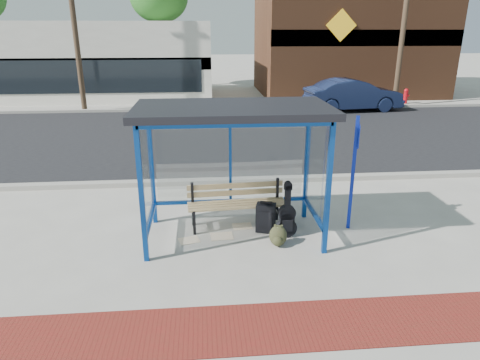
{
  "coord_description": "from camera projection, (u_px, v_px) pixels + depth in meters",
  "views": [
    {
      "loc": [
        -0.51,
        -7.11,
        3.63
      ],
      "look_at": [
        0.14,
        0.2,
        1.03
      ],
      "focal_mm": 32.0,
      "sensor_mm": 36.0,
      "label": 1
    }
  ],
  "objects": [
    {
      "name": "newspaper_b",
      "position": [
        189.0,
        240.0,
        7.76
      ],
      "size": [
        0.42,
        0.37,
        0.01
      ],
      "primitive_type": "cube",
      "rotation": [
        0.0,
        0.0,
        0.27
      ],
      "color": "white",
      "rests_on": "ground"
    },
    {
      "name": "sign_post",
      "position": [
        354.0,
        167.0,
        7.85
      ],
      "size": [
        0.13,
        0.27,
        2.18
      ],
      "rotation": [
        0.0,
        0.0,
        -0.31
      ],
      "color": "#0E209A",
      "rests_on": "ground"
    },
    {
      "name": "bench",
      "position": [
        237.0,
        201.0,
        8.2
      ],
      "size": [
        1.9,
        0.58,
        0.89
      ],
      "rotation": [
        0.0,
        0.0,
        0.07
      ],
      "color": "black",
      "rests_on": "ground"
    },
    {
      "name": "utility_pole_east",
      "position": [
        405.0,
        18.0,
        19.88
      ],
      "size": [
        1.6,
        0.24,
        8.0
      ],
      "color": "#4C3826",
      "rests_on": "ground"
    },
    {
      "name": "parked_car",
      "position": [
        353.0,
        95.0,
        19.87
      ],
      "size": [
        4.6,
        2.0,
        1.47
      ],
      "primitive_type": "imported",
      "rotation": [
        0.0,
        0.0,
        1.67
      ],
      "color": "#182345",
      "rests_on": "ground"
    },
    {
      "name": "ground",
      "position": [
        233.0,
        236.0,
        7.92
      ],
      "size": [
        120.0,
        120.0,
        0.0
      ],
      "primitive_type": "plane",
      "color": "#B2ADA0",
      "rests_on": "ground"
    },
    {
      "name": "newspaper_a",
      "position": [
        222.0,
        236.0,
        7.91
      ],
      "size": [
        0.43,
        0.35,
        0.01
      ],
      "primitive_type": "cube",
      "rotation": [
        0.0,
        0.0,
        0.06
      ],
      "color": "white",
      "rests_on": "ground"
    },
    {
      "name": "suitcase",
      "position": [
        266.0,
        218.0,
        8.02
      ],
      "size": [
        0.4,
        0.32,
        0.61
      ],
      "rotation": [
        0.0,
        0.0,
        -0.3
      ],
      "color": "black",
      "rests_on": "ground"
    },
    {
      "name": "newspaper_c",
      "position": [
        242.0,
        226.0,
        8.32
      ],
      "size": [
        0.4,
        0.32,
        0.01
      ],
      "primitive_type": "cube",
      "rotation": [
        0.0,
        0.0,
        0.07
      ],
      "color": "white",
      "rests_on": "ground"
    },
    {
      "name": "curb_far",
      "position": [
        213.0,
        109.0,
        20.21
      ],
      "size": [
        60.0,
        0.25,
        0.12
      ],
      "primitive_type": "cube",
      "color": "gray",
      "rests_on": "ground"
    },
    {
      "name": "street_asphalt",
      "position": [
        217.0,
        135.0,
        15.44
      ],
      "size": [
        60.0,
        10.0,
        0.0
      ],
      "primitive_type": "cube",
      "color": "black",
      "rests_on": "ground"
    },
    {
      "name": "backpack",
      "position": [
        278.0,
        236.0,
        7.52
      ],
      "size": [
        0.35,
        0.33,
        0.37
      ],
      "rotation": [
        0.0,
        0.0,
        -0.22
      ],
      "color": "#2D2E1A",
      "rests_on": "ground"
    },
    {
      "name": "storefront_brown",
      "position": [
        347.0,
        37.0,
        24.89
      ],
      "size": [
        10.0,
        7.08,
        6.4
      ],
      "color": "#59331E",
      "rests_on": "ground"
    },
    {
      "name": "bus_shelter",
      "position": [
        233.0,
        125.0,
        7.3
      ],
      "size": [
        3.3,
        1.8,
        2.42
      ],
      "color": "navy",
      "rests_on": "ground"
    },
    {
      "name": "curb_near",
      "position": [
        225.0,
        181.0,
        10.63
      ],
      "size": [
        60.0,
        0.25,
        0.12
      ],
      "primitive_type": "cube",
      "color": "gray",
      "rests_on": "ground"
    },
    {
      "name": "guitar_bag",
      "position": [
        287.0,
        218.0,
        7.77
      ],
      "size": [
        0.38,
        0.13,
        1.02
      ],
      "rotation": [
        0.0,
        0.0,
        0.07
      ],
      "color": "black",
      "rests_on": "ground"
    },
    {
      "name": "fire_hydrant",
      "position": [
        406.0,
        95.0,
        21.87
      ],
      "size": [
        0.35,
        0.23,
        0.77
      ],
      "rotation": [
        0.0,
        0.0,
        -0.17
      ],
      "color": "red",
      "rests_on": "ground"
    },
    {
      "name": "utility_pole_west",
      "position": [
        73.0,
        17.0,
        18.64
      ],
      "size": [
        1.6,
        0.24,
        8.0
      ],
      "color": "#4C3826",
      "rests_on": "ground"
    },
    {
      "name": "brick_paver_strip",
      "position": [
        248.0,
        328.0,
        5.48
      ],
      "size": [
        60.0,
        1.0,
        0.01
      ],
      "primitive_type": "cube",
      "color": "maroon",
      "rests_on": "ground"
    },
    {
      "name": "storefront_white",
      "position": [
        46.0,
        61.0,
        23.4
      ],
      "size": [
        18.0,
        6.04,
        4.0
      ],
      "color": "silver",
      "rests_on": "ground"
    },
    {
      "name": "far_sidewalk",
      "position": [
        212.0,
        104.0,
        22.01
      ],
      "size": [
        60.0,
        4.0,
        0.01
      ],
      "primitive_type": "cube",
      "color": "#B2ADA0",
      "rests_on": "ground"
    }
  ]
}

